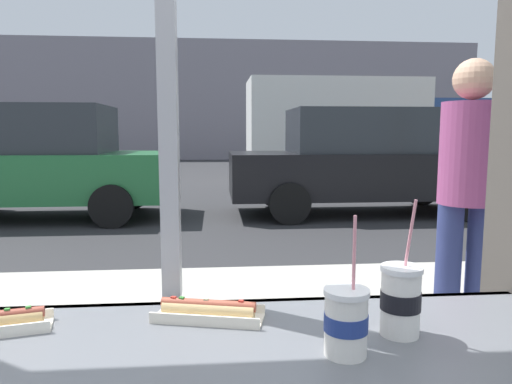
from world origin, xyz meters
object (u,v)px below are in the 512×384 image
Objects in this scene: soda_cup_right at (346,321)px; pedestrian at (468,187)px; hotdog_tray_far at (208,310)px; parked_car_green at (41,163)px; soda_cup_left at (401,299)px; parked_car_black at (363,162)px; box_truck at (358,126)px.

soda_cup_right is 0.18× the size of pedestrian.
parked_car_green is at bearing 112.53° from hotdog_tray_far.
hotdog_tray_far is (-0.29, 0.21, -0.05)m from soda_cup_right.
soda_cup_right is at bearing -150.27° from soda_cup_left.
parked_car_black is 0.67× the size of box_truck.
hotdog_tray_far is at bearing -67.47° from parked_car_green.
soda_cup_left is 0.07× the size of parked_car_black.
soda_cup_left is 0.46m from hotdog_tray_far.
hotdog_tray_far is 0.07× the size of parked_car_green.
parked_car_green is 0.90× the size of parked_car_black.
pedestrian is (0.97, 1.47, 0.08)m from soda_cup_left.
pedestrian is at bearing 43.42° from hotdog_tray_far.
soda_cup_left reaches higher than hotdog_tray_far.
parked_car_green is 2.54× the size of pedestrian.
box_truck is at bearing 40.11° from parked_car_green.
parked_car_green reaches higher than soda_cup_left.
soda_cup_left is at bearing -106.65° from box_truck.
soda_cup_left is 0.18m from soda_cup_right.
hotdog_tray_far is 0.18× the size of pedestrian.
parked_car_green is at bearing -139.89° from box_truck.
soda_cup_right is 13.46m from box_truck.
soda_cup_right is 1.92m from pedestrian.
parked_car_green is at bearing 180.00° from parked_car_black.
hotdog_tray_far is 1.95m from pedestrian.
hotdog_tray_far is at bearing 163.84° from soda_cup_left.
soda_cup_left is 0.05× the size of box_truck.
box_truck is (7.04, 5.93, 0.69)m from parked_car_green.
parked_car_black is 5.48m from pedestrian.
hotdog_tray_far is at bearing -110.76° from parked_car_black.
parked_car_black is 6.21m from box_truck.
soda_cup_right is at bearing -125.90° from pedestrian.
box_truck is at bearing 73.84° from parked_car_black.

